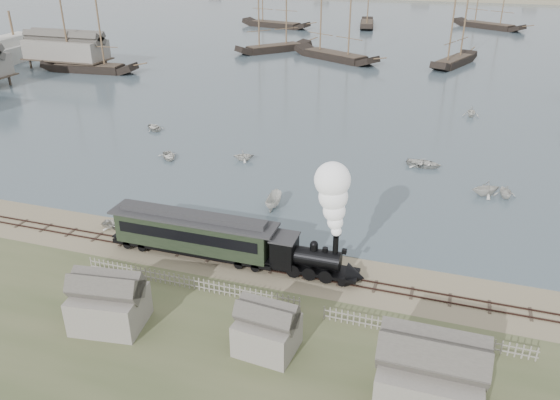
% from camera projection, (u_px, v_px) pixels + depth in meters
% --- Properties ---
extents(ground, '(600.00, 600.00, 0.00)m').
position_uv_depth(ground, '(290.00, 259.00, 49.26)').
color(ground, tan).
rests_on(ground, ground).
extents(harbor_water, '(600.00, 336.00, 0.06)m').
position_uv_depth(harbor_water, '(430.00, 20.00, 195.10)').
color(harbor_water, '#42535F').
rests_on(harbor_water, ground).
extents(rail_track, '(120.00, 1.80, 0.16)m').
position_uv_depth(rail_track, '(283.00, 270.00, 47.52)').
color(rail_track, '#33201B').
rests_on(rail_track, ground).
extents(picket_fence_west, '(19.00, 0.10, 1.20)m').
position_uv_depth(picket_fence_west, '(190.00, 289.00, 45.07)').
color(picket_fence_west, gray).
rests_on(picket_fence_west, ground).
extents(picket_fence_east, '(15.00, 0.10, 1.20)m').
position_uv_depth(picket_fence_east, '(425.00, 339.00, 39.32)').
color(picket_fence_east, gray).
rests_on(picket_fence_east, ground).
extents(shed_left, '(5.00, 4.00, 4.10)m').
position_uv_depth(shed_left, '(112.00, 324.00, 40.90)').
color(shed_left, gray).
rests_on(shed_left, ground).
extents(shed_mid, '(4.00, 3.50, 3.60)m').
position_uv_depth(shed_mid, '(267.00, 349.00, 38.40)').
color(shed_mid, gray).
rests_on(shed_mid, ground).
extents(far_spit, '(500.00, 20.00, 1.80)m').
position_uv_depth(far_spit, '(442.00, 0.00, 263.74)').
color(far_spit, gray).
rests_on(far_spit, ground).
extents(locomotive, '(8.06, 3.01, 10.05)m').
position_uv_depth(locomotive, '(327.00, 230.00, 44.51)').
color(locomotive, black).
rests_on(locomotive, ground).
extents(passenger_coach, '(15.54, 3.00, 3.77)m').
position_uv_depth(passenger_coach, '(193.00, 232.00, 48.90)').
color(passenger_coach, black).
rests_on(passenger_coach, ground).
extents(beached_dinghy, '(2.84, 3.73, 0.72)m').
position_uv_depth(beached_dinghy, '(119.00, 224.00, 54.51)').
color(beached_dinghy, silver).
rests_on(beached_dinghy, ground).
extents(rowboat_0, '(4.17, 3.99, 0.70)m').
position_uv_depth(rowboat_0, '(169.00, 156.00, 71.56)').
color(rowboat_0, silver).
rests_on(rowboat_0, harbor_water).
extents(rowboat_1, '(3.11, 3.33, 1.41)m').
position_uv_depth(rowboat_1, '(244.00, 155.00, 70.80)').
color(rowboat_1, silver).
rests_on(rowboat_1, harbor_water).
extents(rowboat_2, '(3.77, 1.63, 1.42)m').
position_uv_depth(rowboat_2, '(273.00, 201.00, 58.33)').
color(rowboat_2, silver).
rests_on(rowboat_2, harbor_water).
extents(rowboat_3, '(3.57, 4.65, 0.90)m').
position_uv_depth(rowboat_3, '(424.00, 163.00, 68.94)').
color(rowboat_3, silver).
rests_on(rowboat_3, harbor_water).
extents(rowboat_4, '(4.16, 4.33, 1.76)m').
position_uv_depth(rowboat_4, '(486.00, 188.00, 61.06)').
color(rowboat_4, silver).
rests_on(rowboat_4, harbor_water).
extents(rowboat_6, '(4.13, 4.28, 0.72)m').
position_uv_depth(rowboat_6, '(154.00, 127.00, 82.60)').
color(rowboat_6, silver).
rests_on(rowboat_6, harbor_water).
extents(rowboat_7, '(3.15, 2.74, 1.61)m').
position_uv_depth(rowboat_7, '(471.00, 112.00, 88.44)').
color(rowboat_7, silver).
rests_on(rowboat_7, harbor_water).
extents(rowboat_8, '(3.32, 3.04, 1.48)m').
position_uv_depth(rowboat_8, '(506.00, 191.00, 60.60)').
color(rowboat_8, silver).
rests_on(rowboat_8, harbor_water).
extents(schooner_0, '(21.80, 6.83, 20.00)m').
position_uv_depth(schooner_0, '(83.00, 24.00, 114.62)').
color(schooner_0, black).
rests_on(schooner_0, harbor_water).
extents(schooner_1, '(17.28, 18.83, 20.00)m').
position_uv_depth(schooner_1, '(274.00, 11.00, 136.10)').
color(schooner_1, black).
rests_on(schooner_1, harbor_water).
extents(schooner_2, '(23.30, 16.46, 20.00)m').
position_uv_depth(schooner_2, '(337.00, 16.00, 126.62)').
color(schooner_2, black).
rests_on(schooner_2, harbor_water).
extents(schooner_3, '(10.61, 19.23, 20.00)m').
position_uv_depth(schooner_3, '(460.00, 20.00, 120.75)').
color(schooner_3, black).
rests_on(schooner_3, harbor_water).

